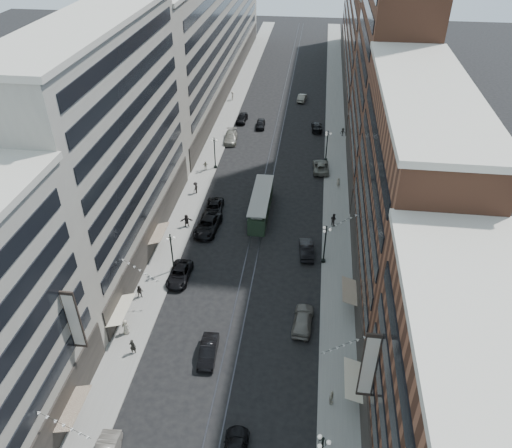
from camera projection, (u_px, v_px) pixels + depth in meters
The scene contains 38 objects.
ground at pixel (273, 158), 87.24m from camera, with size 220.00×220.00×0.00m, color black.
sidewalk_west at pixel (221, 131), 96.48m from camera, with size 4.00×180.00×0.15m, color gray.
sidewalk_east at pixel (336, 137), 94.23m from camera, with size 4.00×180.00×0.15m, color gray.
rail_west at pixel (274, 134), 95.47m from camera, with size 0.12×180.00×0.02m, color #2D2D33.
rail_east at pixel (281, 134), 95.32m from camera, with size 0.12×180.00×0.02m, color #2D2D33.
building_west_mid at pixel (110, 148), 58.99m from camera, with size 8.00×36.00×28.00m, color gray.
building_west_far at pixel (214, 28), 110.96m from camera, with size 8.00×90.00×26.00m, color gray.
building_east_mid at pixel (406, 204), 52.56m from camera, with size 8.00×30.00×24.00m, color brown.
building_east_tower at pixel (393, 44), 70.28m from camera, with size 8.00×26.00×42.00m, color brown.
building_east_far at pixel (366, 27), 115.38m from camera, with size 8.00×72.00×24.00m, color brown.
lamppost_sw_far at pixel (172, 251), 60.32m from camera, with size 1.03×1.14×5.52m.
lamppost_sw_mid at pixel (215, 152), 82.34m from camera, with size 1.03×1.14×5.52m.
lamppost_se_far at pixel (325, 243), 61.69m from camera, with size 1.03×1.14×5.52m.
lamppost_se_mid at pixel (327, 145), 84.54m from camera, with size 1.03×1.14×5.52m.
streetcar at pixel (261, 205), 71.92m from camera, with size 2.59×11.70×3.24m.
car_2 at pixel (179, 274), 60.45m from camera, with size 2.45×5.30×1.47m, color black.
car_4 at pixel (303, 320), 54.00m from camera, with size 2.08×5.18×1.77m, color #66625A.
car_5 at pixel (208, 351), 50.52m from camera, with size 1.64×4.71×1.55m, color black.
pedestrian_1 at pixel (126, 327), 52.89m from camera, with size 0.89×0.49×1.83m, color #B4AB95.
pedestrian_2 at pixel (140, 292), 57.48m from camera, with size 0.82×0.45×1.69m, color black.
pedestrian_4 at pixel (331, 397), 45.78m from camera, with size 0.96×0.44×1.64m, color #B0A992.
car_7 at pixel (214, 208), 72.58m from camera, with size 2.48×5.39×1.50m, color black.
car_8 at pixel (231, 137), 92.33m from camera, with size 2.27×5.60×1.62m, color gray.
car_9 at pixel (242, 118), 99.85m from camera, with size 1.87×4.66×1.59m, color black.
car_10 at pixel (306, 249), 64.44m from camera, with size 1.70×4.86×1.60m, color black.
car_11 at pixel (321, 167), 83.07m from camera, with size 2.51×5.45×1.51m, color #626257.
car_12 at pixel (317, 127), 96.52m from camera, with size 1.98×4.86×1.41m, color black.
car_13 at pixel (261, 124), 97.59m from camera, with size 1.70×4.21×1.44m, color black.
car_14 at pixel (302, 98), 109.38m from camera, with size 1.58×4.53×1.49m, color gray.
pedestrian_5 at pixel (187, 221), 69.31m from camera, with size 1.75×0.50×1.89m, color black.
pedestrian_6 at pixel (206, 165), 83.05m from camera, with size 0.90×0.41×1.54m, color #A9A38C.
pedestrian_7 at pixel (333, 219), 69.56m from camera, with size 0.91×0.50×1.88m, color black.
pedestrian_8 at pixel (338, 183), 78.18m from camera, with size 0.61×0.40×1.68m, color #AFA591.
pedestrian_9 at pixel (343, 132), 93.94m from camera, with size 1.02×0.42×1.58m, color black.
car_extra_0 at pixel (208, 225), 68.78m from camera, with size 2.89×6.27×1.74m, color black.
pedestrian_extra_0 at pixel (133, 346), 50.68m from camera, with size 0.67×0.44×1.84m, color black.
pedestrian_extra_1 at pixel (196, 188), 76.71m from camera, with size 1.21×0.50×1.87m, color black.
pedestrian_extra_2 at pixel (232, 96), 109.37m from camera, with size 1.20×0.49×1.85m, color #A39987.
Camera 1 is at (6.88, -18.07, 40.14)m, focal length 35.00 mm.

